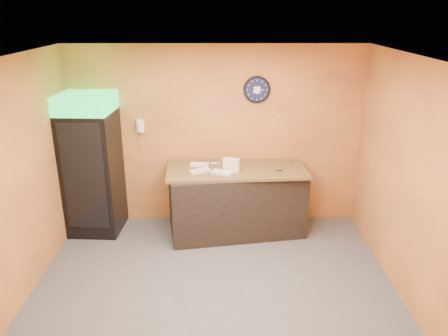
{
  "coord_description": "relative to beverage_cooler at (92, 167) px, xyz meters",
  "views": [
    {
      "loc": [
        0.09,
        -4.52,
        3.29
      ],
      "look_at": [
        0.12,
        0.6,
        1.4
      ],
      "focal_mm": 35.0,
      "sensor_mm": 36.0,
      "label": 1
    }
  ],
  "objects": [
    {
      "name": "floor",
      "position": [
        1.85,
        -1.6,
        -1.05
      ],
      "size": [
        4.5,
        4.5,
        0.0
      ],
      "primitive_type": "plane",
      "color": "#47474C",
      "rests_on": "ground"
    },
    {
      "name": "back_wall",
      "position": [
        1.85,
        0.4,
        0.35
      ],
      "size": [
        4.5,
        0.02,
        2.8
      ],
      "primitive_type": "cube",
      "color": "#DA8A3D",
      "rests_on": "floor"
    },
    {
      "name": "left_wall",
      "position": [
        -0.4,
        -1.6,
        0.35
      ],
      "size": [
        0.02,
        4.0,
        2.8
      ],
      "primitive_type": "cube",
      "color": "#DA8A3D",
      "rests_on": "floor"
    },
    {
      "name": "right_wall",
      "position": [
        4.1,
        -1.6,
        0.35
      ],
      "size": [
        0.02,
        4.0,
        2.8
      ],
      "primitive_type": "cube",
      "color": "#DA8A3D",
      "rests_on": "floor"
    },
    {
      "name": "ceiling",
      "position": [
        1.85,
        -1.6,
        1.75
      ],
      "size": [
        4.5,
        4.0,
        0.02
      ],
      "primitive_type": "cube",
      "color": "white",
      "rests_on": "back_wall"
    },
    {
      "name": "beverage_cooler",
      "position": [
        0.0,
        0.0,
        0.0
      ],
      "size": [
        0.79,
        0.8,
        2.14
      ],
      "rotation": [
        0.0,
        0.0,
        -0.06
      ],
      "color": "black",
      "rests_on": "floor"
    },
    {
      "name": "prep_counter",
      "position": [
        2.16,
        -0.05,
        -0.55
      ],
      "size": [
        2.12,
        1.21,
        1.0
      ],
      "primitive_type": "cube",
      "rotation": [
        0.0,
        0.0,
        0.17
      ],
      "color": "black",
      "rests_on": "floor"
    },
    {
      "name": "wall_clock",
      "position": [
        2.47,
        0.37,
        1.09
      ],
      "size": [
        0.4,
        0.06,
        0.4
      ],
      "color": "black",
      "rests_on": "back_wall"
    },
    {
      "name": "wall_phone",
      "position": [
        0.7,
        0.34,
        0.54
      ],
      "size": [
        0.11,
        0.1,
        0.2
      ],
      "color": "white",
      "rests_on": "back_wall"
    },
    {
      "name": "butcher_paper",
      "position": [
        2.16,
        -0.05,
        -0.03
      ],
      "size": [
        2.12,
        1.04,
        0.04
      ],
      "primitive_type": "cube",
      "rotation": [
        0.0,
        0.0,
        0.06
      ],
      "color": "brown",
      "rests_on": "prep_counter"
    },
    {
      "name": "sub_roll_stack",
      "position": [
        2.08,
        -0.17,
        0.09
      ],
      "size": [
        0.25,
        0.14,
        0.2
      ],
      "rotation": [
        0.0,
        0.0,
        -0.27
      ],
      "color": "beige",
      "rests_on": "butcher_paper"
    },
    {
      "name": "wrapped_sandwich_left",
      "position": [
        1.63,
        -0.2,
        0.01
      ],
      "size": [
        0.31,
        0.24,
        0.04
      ],
      "primitive_type": "cube",
      "rotation": [
        0.0,
        0.0,
        0.5
      ],
      "color": "silver",
      "rests_on": "butcher_paper"
    },
    {
      "name": "wrapped_sandwich_mid",
      "position": [
        1.95,
        -0.27,
        0.01
      ],
      "size": [
        0.32,
        0.23,
        0.04
      ],
      "primitive_type": "cube",
      "rotation": [
        0.0,
        0.0,
        -0.42
      ],
      "color": "silver",
      "rests_on": "butcher_paper"
    },
    {
      "name": "wrapped_sandwich_right",
      "position": [
        1.61,
        0.07,
        0.01
      ],
      "size": [
        0.29,
        0.15,
        0.04
      ],
      "primitive_type": "cube",
      "rotation": [
        0.0,
        0.0,
        -0.16
      ],
      "color": "silver",
      "rests_on": "butcher_paper"
    },
    {
      "name": "kitchen_tool",
      "position": [
        1.94,
        0.15,
        0.03
      ],
      "size": [
        0.06,
        0.06,
        0.06
      ],
      "primitive_type": "cylinder",
      "color": "silver",
      "rests_on": "butcher_paper"
    }
  ]
}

